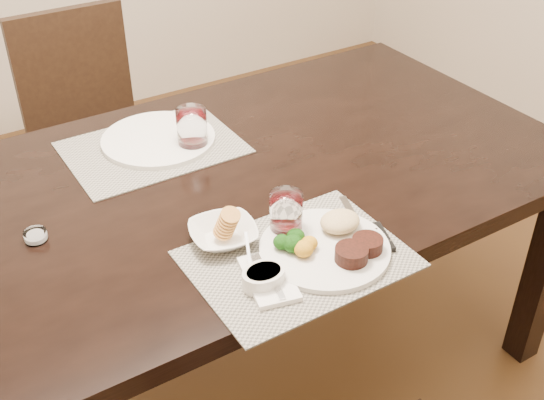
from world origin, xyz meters
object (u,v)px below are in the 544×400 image
dinner_plate (331,244)px  steak_knife (375,231)px  cracker_bowl (223,233)px  wine_glass_near (286,215)px  far_plate (158,139)px  chair_far (90,122)px

dinner_plate → steak_knife: size_ratio=1.21×
dinner_plate → cracker_bowl: (-0.18, 0.15, 0.00)m
dinner_plate → wine_glass_near: bearing=133.6°
dinner_plate → far_plate: bearing=120.4°
steak_knife → wine_glass_near: bearing=165.1°
cracker_bowl → wine_glass_near: (0.14, -0.05, 0.03)m
dinner_plate → steak_knife: 0.12m
steak_knife → wine_glass_near: 0.21m
steak_knife → cracker_bowl: 0.35m
chair_far → steak_knife: 1.38m
chair_far → dinner_plate: (0.12, -1.33, 0.27)m
chair_far → wine_glass_near: chair_far is taller
dinner_plate → wine_glass_near: wine_glass_near is taller
steak_knife → cracker_bowl: bearing=171.2°
dinner_plate → wine_glass_near: size_ratio=2.80×
cracker_bowl → chair_far: bearing=86.8°
chair_far → steak_knife: (0.24, -1.33, 0.26)m
chair_far → wine_glass_near: 1.26m
far_plate → dinner_plate: bearing=-79.3°
cracker_bowl → wine_glass_near: wine_glass_near is taller
chair_far → steak_knife: size_ratio=3.79×
dinner_plate → cracker_bowl: bearing=159.9°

